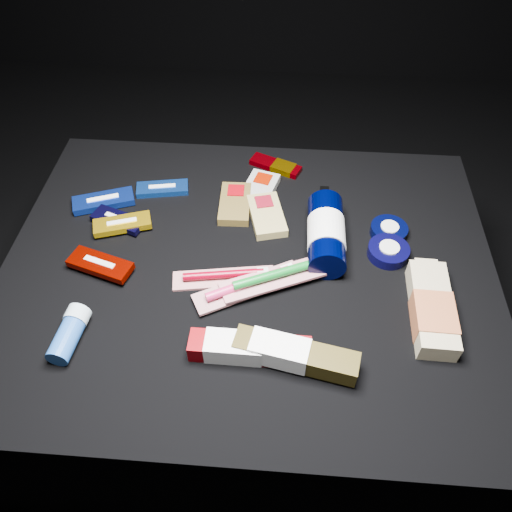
# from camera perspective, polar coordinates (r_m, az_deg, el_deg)

# --- Properties ---
(ground) EXTENTS (3.00, 3.00, 0.00)m
(ground) POSITION_cam_1_polar(r_m,az_deg,el_deg) (1.32, -0.70, -12.37)
(ground) COLOR black
(ground) RESTS_ON ground
(cloth_table) EXTENTS (0.98, 0.78, 0.40)m
(cloth_table) POSITION_cam_1_polar(r_m,az_deg,el_deg) (1.15, -0.79, -7.56)
(cloth_table) COLOR black
(cloth_table) RESTS_ON ground
(luna_bar_0) EXTENTS (0.12, 0.06, 0.02)m
(luna_bar_0) POSITION_cam_1_polar(r_m,az_deg,el_deg) (1.16, -10.64, 7.59)
(luna_bar_0) COLOR #13409E
(luna_bar_0) RESTS_ON cloth_table
(luna_bar_1) EXTENTS (0.14, 0.09, 0.02)m
(luna_bar_1) POSITION_cam_1_polar(r_m,az_deg,el_deg) (1.16, -17.02, 6.05)
(luna_bar_1) COLOR #102D98
(luna_bar_1) RESTS_ON cloth_table
(luna_bar_2) EXTENTS (0.12, 0.08, 0.02)m
(luna_bar_2) POSITION_cam_1_polar(r_m,az_deg,el_deg) (1.10, -15.47, 3.99)
(luna_bar_2) COLOR black
(luna_bar_2) RESTS_ON cloth_table
(luna_bar_3) EXTENTS (0.13, 0.08, 0.02)m
(luna_bar_3) POSITION_cam_1_polar(r_m,az_deg,el_deg) (1.09, -15.02, 3.56)
(luna_bar_3) COLOR gold
(luna_bar_3) RESTS_ON cloth_table
(luna_bar_4) EXTENTS (0.13, 0.08, 0.02)m
(luna_bar_4) POSITION_cam_1_polar(r_m,az_deg,el_deg) (1.02, -17.37, -0.94)
(luna_bar_4) COLOR #840900
(luna_bar_4) RESTS_ON cloth_table
(clif_bar_0) EXTENTS (0.07, 0.12, 0.02)m
(clif_bar_0) POSITION_cam_1_polar(r_m,az_deg,el_deg) (1.11, -2.39, 6.18)
(clif_bar_0) COLOR brown
(clif_bar_0) RESTS_ON cloth_table
(clif_bar_1) EXTENTS (0.10, 0.13, 0.02)m
(clif_bar_1) POSITION_cam_1_polar(r_m,az_deg,el_deg) (1.14, 0.36, 7.61)
(clif_bar_1) COLOR #9F9F98
(clif_bar_1) RESTS_ON cloth_table
(clif_bar_2) EXTENTS (0.10, 0.14, 0.02)m
(clif_bar_2) POSITION_cam_1_polar(r_m,az_deg,el_deg) (1.08, 1.19, 4.85)
(clif_bar_2) COLOR #A09052
(clif_bar_2) RESTS_ON cloth_table
(power_bar) EXTENTS (0.13, 0.08, 0.02)m
(power_bar) POSITION_cam_1_polar(r_m,az_deg,el_deg) (1.21, 2.55, 10.20)
(power_bar) COLOR #680006
(power_bar) RESTS_ON cloth_table
(lotion_bottle) EXTENTS (0.08, 0.23, 0.08)m
(lotion_bottle) POSITION_cam_1_polar(r_m,az_deg,el_deg) (1.01, 8.02, 2.61)
(lotion_bottle) COLOR black
(lotion_bottle) RESTS_ON cloth_table
(cream_tin_upper) EXTENTS (0.08, 0.08, 0.02)m
(cream_tin_upper) POSITION_cam_1_polar(r_m,az_deg,el_deg) (1.08, 14.93, 2.85)
(cream_tin_upper) COLOR black
(cream_tin_upper) RESTS_ON cloth_table
(cream_tin_lower) EXTENTS (0.08, 0.08, 0.03)m
(cream_tin_lower) POSITION_cam_1_polar(r_m,az_deg,el_deg) (1.04, 14.88, 0.53)
(cream_tin_lower) COLOR black
(cream_tin_lower) RESTS_ON cloth_table
(bodywash_bottle) EXTENTS (0.07, 0.21, 0.04)m
(bodywash_bottle) POSITION_cam_1_polar(r_m,az_deg,el_deg) (0.96, 19.47, -5.83)
(bodywash_bottle) COLOR tan
(bodywash_bottle) RESTS_ON cloth_table
(deodorant_stick) EXTENTS (0.05, 0.11, 0.04)m
(deodorant_stick) POSITION_cam_1_polar(r_m,az_deg,el_deg) (0.93, -20.55, -8.26)
(deodorant_stick) COLOR #1E4B98
(deodorant_stick) RESTS_ON cloth_table
(toothbrush_pack_0) EXTENTS (0.20, 0.08, 0.02)m
(toothbrush_pack_0) POSITION_cam_1_polar(r_m,az_deg,el_deg) (0.97, -3.56, -2.35)
(toothbrush_pack_0) COLOR beige
(toothbrush_pack_0) RESTS_ON cloth_table
(toothbrush_pack_1) EXTENTS (0.21, 0.14, 0.02)m
(toothbrush_pack_1) POSITION_cam_1_polar(r_m,az_deg,el_deg) (0.94, -0.75, -3.30)
(toothbrush_pack_1) COLOR #BDB5B0
(toothbrush_pack_1) RESTS_ON cloth_table
(toothbrush_pack_2) EXTENTS (0.22, 0.14, 0.02)m
(toothbrush_pack_2) POSITION_cam_1_polar(r_m,az_deg,el_deg) (0.95, 2.53, -2.27)
(toothbrush_pack_2) COLOR silver
(toothbrush_pack_2) RESTS_ON cloth_table
(toothpaste_carton_red) EXTENTS (0.21, 0.05, 0.04)m
(toothpaste_carton_red) POSITION_cam_1_polar(r_m,az_deg,el_deg) (0.86, -1.35, -10.50)
(toothpaste_carton_red) COLOR #6D0004
(toothpaste_carton_red) RESTS_ON cloth_table
(toothpaste_carton_green) EXTENTS (0.21, 0.09, 0.04)m
(toothpaste_carton_green) POSITION_cam_1_polar(r_m,az_deg,el_deg) (0.85, 3.88, -11.05)
(toothpaste_carton_green) COLOR #372D0C
(toothpaste_carton_green) RESTS_ON cloth_table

